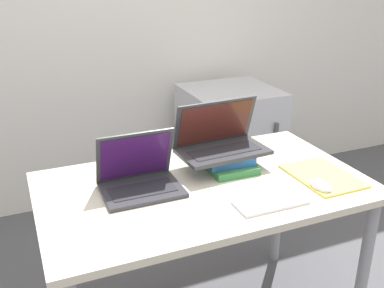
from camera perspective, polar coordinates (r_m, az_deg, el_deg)
The scene contains 9 objects.
wall_back at distance 3.00m, azimuth -10.27°, elevation 17.40°, with size 8.00×0.05×2.70m.
desk at distance 1.86m, azimuth 1.54°, elevation -7.43°, with size 1.31×0.77×0.75m.
laptop_left at distance 1.76m, azimuth -6.69°, elevation -4.36°, with size 0.30×0.23×0.23m.
book_stack at distance 1.96m, azimuth 4.27°, elevation -1.95°, with size 0.21×0.28×0.07m.
laptop_on_books at distance 1.93m, azimuth 3.62°, elevation 0.32°, with size 0.39×0.24×0.22m.
wireless_keyboard at distance 1.69m, azimuth 9.98°, elevation -7.28°, with size 0.27×0.12×0.01m.
mouse at distance 1.83m, azimuth 16.00°, elevation -5.07°, with size 0.06×0.11×0.04m.
notepad at distance 1.94m, azimuth 16.23°, elevation -3.89°, with size 0.23×0.32×0.01m.
mini_fridge at distance 3.07m, azimuth 4.74°, elevation -0.39°, with size 0.58×0.58×0.81m.
Camera 1 is at (-0.67, -1.09, 1.58)m, focal length 42.00 mm.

